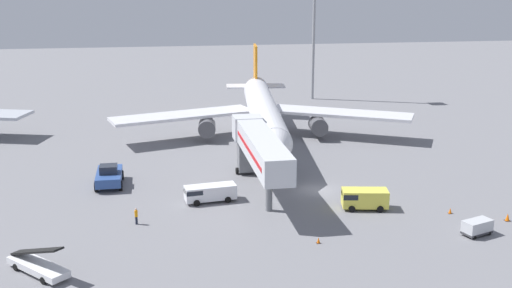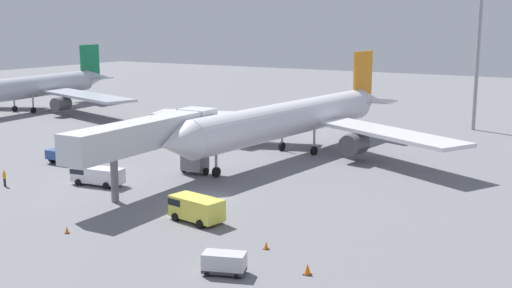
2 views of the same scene
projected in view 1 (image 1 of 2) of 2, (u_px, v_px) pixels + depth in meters
ground_plane at (318, 190)px, 69.38m from camera, size 300.00×300.00×0.00m
airplane_at_gate at (263, 111)px, 89.13m from camera, size 44.38×45.96×11.97m
jet_bridge at (259, 147)px, 67.43m from camera, size 3.69×19.99×7.01m
pushback_tug at (109, 176)px, 70.62m from camera, size 3.14×5.97×2.50m
belt_loader_truck at (38, 265)px, 49.77m from camera, size 5.61×5.73×3.06m
service_van_rear_right at (209, 192)px, 65.56m from camera, size 5.64×2.64×1.80m
service_van_mid_left at (363, 198)px, 63.58m from camera, size 4.95×2.94×2.04m
baggage_cart_outer_right at (477, 227)px, 57.19m from camera, size 3.08×2.26×1.45m
ground_crew_worker_foreground at (136, 216)px, 59.63m from camera, size 0.43×0.43×1.65m
safety_cone_alpha at (508, 217)px, 60.59m from camera, size 0.51×0.51×0.77m
safety_cone_bravo at (450, 211)px, 62.48m from camera, size 0.39×0.39×0.60m
safety_cone_charlie at (318, 240)px, 55.54m from camera, size 0.36×0.36×0.55m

